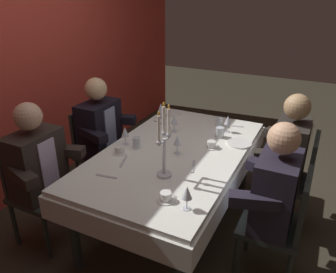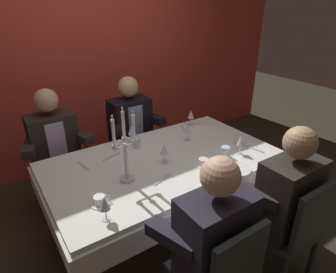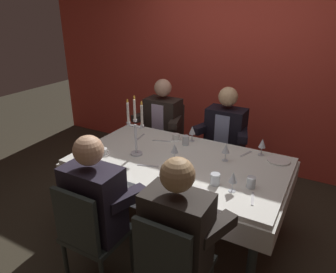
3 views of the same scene
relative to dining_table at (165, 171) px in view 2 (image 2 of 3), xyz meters
name	(u,v)px [view 2 (image 2 of 3)]	position (x,y,z in m)	size (l,w,h in m)	color
ground_plane	(165,227)	(0.00, 0.00, -0.62)	(12.00, 12.00, 0.00)	#342E22
back_wall	(87,56)	(0.00, 1.66, 0.73)	(6.00, 0.12, 2.70)	#D24032
dining_table	(165,171)	(0.00, 0.00, 0.00)	(1.94, 1.14, 0.74)	white
candelabra	(125,152)	(-0.40, -0.11, 0.35)	(0.19, 0.11, 0.57)	silver
dinner_plate_0	(237,169)	(0.38, -0.46, 0.13)	(0.21, 0.21, 0.01)	white
dinner_plate_1	(206,122)	(0.80, 0.40, 0.13)	(0.20, 0.20, 0.01)	white
wine_glass_0	(188,129)	(0.37, 0.18, 0.24)	(0.07, 0.07, 0.16)	silver
wine_glass_1	(164,150)	(-0.03, -0.04, 0.23)	(0.07, 0.07, 0.16)	silver
wine_glass_2	(241,141)	(0.59, -0.28, 0.24)	(0.07, 0.07, 0.16)	silver
wine_glass_3	(131,131)	(-0.08, 0.44, 0.23)	(0.07, 0.07, 0.16)	silver
wine_glass_4	(191,115)	(0.63, 0.45, 0.24)	(0.07, 0.07, 0.16)	silver
wine_glass_5	(105,204)	(-0.69, -0.42, 0.23)	(0.07, 0.07, 0.16)	silver
water_tumbler_0	(225,152)	(0.44, -0.25, 0.17)	(0.08, 0.08, 0.09)	silver
water_tumbler_1	(137,142)	(-0.09, 0.32, 0.17)	(0.07, 0.07, 0.10)	silver
water_tumbler_2	(238,141)	(0.70, -0.16, 0.16)	(0.07, 0.07, 0.09)	silver
coffee_cup_0	(100,201)	(-0.67, -0.26, 0.15)	(0.13, 0.12, 0.06)	white
coffee_cup_1	(203,162)	(0.20, -0.26, 0.15)	(0.13, 0.12, 0.06)	white
coffee_cup_2	(118,146)	(-0.24, 0.39, 0.15)	(0.13, 0.12, 0.06)	white
spoon_0	(83,166)	(-0.60, 0.26, 0.12)	(0.17, 0.02, 0.01)	#B7B7BC
fork_1	(255,149)	(0.76, -0.31, 0.12)	(0.17, 0.02, 0.01)	#B7B7BC
knife_2	(163,179)	(-0.18, -0.25, 0.12)	(0.19, 0.02, 0.01)	#B7B7BC
spoon_3	(184,129)	(0.50, 0.40, 0.12)	(0.17, 0.02, 0.01)	#B7B7BC
knife_4	(112,156)	(-0.35, 0.28, 0.12)	(0.19, 0.02, 0.01)	#B7B7BC
seated_diner_0	(54,141)	(-0.68, 0.89, 0.11)	(0.63, 0.48, 1.24)	#29302C
seated_diner_1	(215,237)	(-0.24, -0.89, 0.11)	(0.63, 0.48, 1.24)	#29302C
seated_diner_2	(130,122)	(0.13, 0.89, 0.11)	(0.63, 0.48, 1.24)	#29302C
seated_diner_3	(289,196)	(0.43, -0.89, 0.11)	(0.63, 0.48, 1.24)	#29302C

